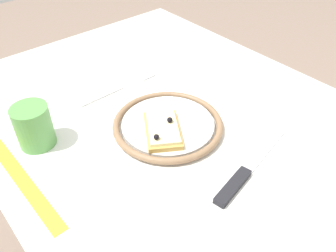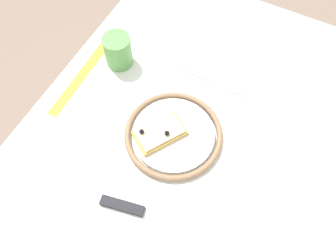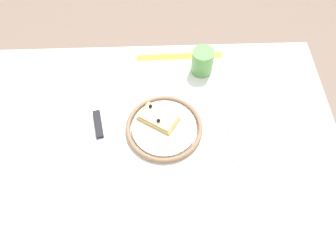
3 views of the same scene
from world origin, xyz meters
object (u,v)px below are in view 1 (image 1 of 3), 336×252
at_px(fork, 119,88).
at_px(cup, 34,126).
at_px(plate, 168,125).
at_px(pizza_slice_near, 163,129).
at_px(dining_table, 189,169).
at_px(measuring_tape, 21,179).
at_px(knife, 243,175).

height_order(fork, cup, cup).
distance_m(plate, pizza_slice_near, 0.03).
xyz_separation_m(dining_table, pizza_slice_near, (-0.02, -0.06, 0.13)).
relative_size(dining_table, measuring_tape, 3.77).
distance_m(cup, measuring_tape, 0.10).
xyz_separation_m(plate, measuring_tape, (-0.06, -0.27, -0.01)).
bearing_deg(fork, pizza_slice_near, -9.01).
relative_size(dining_table, plate, 4.86).
distance_m(dining_table, measuring_tape, 0.34).
xyz_separation_m(pizza_slice_near, knife, (0.16, 0.04, -0.02)).
relative_size(knife, cup, 2.93).
height_order(plate, cup, cup).
xyz_separation_m(cup, measuring_tape, (0.07, -0.06, -0.04)).
height_order(dining_table, cup, cup).
bearing_deg(measuring_tape, dining_table, 71.56).
height_order(knife, cup, cup).
height_order(knife, measuring_tape, knife).
xyz_separation_m(plate, knife, (0.18, 0.01, -0.00)).
bearing_deg(pizza_slice_near, dining_table, 69.18).
bearing_deg(dining_table, knife, -6.49).
xyz_separation_m(pizza_slice_near, measuring_tape, (-0.07, -0.25, -0.02)).
distance_m(plate, fork, 0.18).
xyz_separation_m(plate, cup, (-0.12, -0.21, 0.03)).
bearing_deg(cup, fork, 103.74).
distance_m(knife, fork, 0.36).
bearing_deg(measuring_tape, pizza_slice_near, 72.36).
distance_m(plate, measuring_tape, 0.28).
xyz_separation_m(dining_table, plate, (-0.04, -0.03, 0.12)).
bearing_deg(pizza_slice_near, knife, 13.27).
bearing_deg(cup, measuring_tape, -42.98).
bearing_deg(dining_table, plate, -141.37).
relative_size(pizza_slice_near, fork, 0.62).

